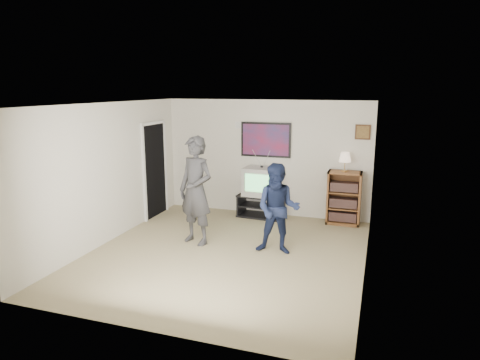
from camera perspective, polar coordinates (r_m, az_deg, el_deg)
The scene contains 13 objects.
room_shell at distance 7.30m, azimuth -0.92°, elevation 0.34°, with size 4.51×5.00×2.51m.
media_stand at distance 9.29m, azimuth 2.82°, elevation -3.44°, with size 1.01×0.61×0.49m.
crt_television at distance 9.16m, azimuth 2.90°, elevation -0.16°, with size 0.71×0.60×0.60m, color #A1A19C, non-canonical shape.
bookshelf at distance 8.97m, azimuth 13.68°, elevation -2.33°, with size 0.67×0.38×1.10m, color brown, non-canonical shape.
table_lamp at distance 8.84m, azimuth 13.81°, elevation 2.38°, with size 0.25×0.25×0.39m, color beige, non-canonical shape.
person_tall at distance 7.60m, azimuth -5.91°, elevation -1.42°, with size 0.71×0.46×1.93m, color #2F2F31.
person_short at distance 7.17m, azimuth 5.08°, elevation -3.88°, with size 0.75×0.58×1.54m, color #161F3F.
controller_left at distance 7.77m, azimuth -5.43°, elevation 0.47°, with size 0.04×0.12×0.04m, color white.
controller_right at distance 7.30m, azimuth 5.05°, elevation -1.23°, with size 0.04×0.13×0.04m, color white.
poster at distance 9.24m, azimuth 3.45°, elevation 5.37°, with size 1.10×0.03×0.75m, color black.
air_vent at distance 9.37m, azimuth 0.20°, elevation 7.34°, with size 0.28×0.02×0.14m, color white.
small_picture at distance 8.92m, azimuth 16.06°, elevation 6.16°, with size 0.30×0.03×0.30m, color #422A15.
doorway at distance 9.38m, azimuth -11.33°, elevation 1.24°, with size 0.03×0.85×2.00m, color black.
Camera 1 is at (2.36, -6.39, 2.76)m, focal length 32.00 mm.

